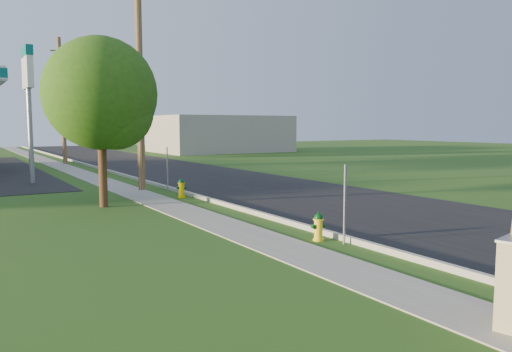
{
  "coord_description": "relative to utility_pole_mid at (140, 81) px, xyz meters",
  "views": [
    {
      "loc": [
        -8.03,
        -5.05,
        2.96
      ],
      "look_at": [
        0.0,
        8.0,
        1.4
      ],
      "focal_mm": 35.0,
      "sensor_mm": 36.0,
      "label": 1
    }
  ],
  "objects": [
    {
      "name": "price_pylon",
      "position": [
        -3.9,
        5.5,
        0.48
      ],
      "size": [
        0.34,
        2.04,
        6.85
      ],
      "color": "gray",
      "rests_on": "ground"
    },
    {
      "name": "distant_building",
      "position": [
        18.6,
        28.0,
        -2.95
      ],
      "size": [
        14.0,
        10.0,
        4.0
      ],
      "primitive_type": "cube",
      "color": "gray",
      "rests_on": "ground"
    },
    {
      "name": "tree_verge",
      "position": [
        -2.65,
        -3.91,
        -1.02
      ],
      "size": [
        4.03,
        4.03,
        6.11
      ],
      "color": "#3B2715",
      "rests_on": "ground"
    },
    {
      "name": "hydrant_far",
      "position": [
        0.66,
        9.34,
        -4.54
      ],
      "size": [
        0.42,
        0.38,
        0.84
      ],
      "color": "#FDE400",
      "rests_on": "ground"
    },
    {
      "name": "sign_post_near",
      "position": [
        0.85,
        -12.8,
        -3.95
      ],
      "size": [
        0.05,
        0.04,
        2.0
      ],
      "primitive_type": "cube",
      "color": "gray",
      "rests_on": "ground"
    },
    {
      "name": "curb",
      "position": [
        1.1,
        -7.0,
        -4.88
      ],
      "size": [
        0.15,
        120.0,
        0.15
      ],
      "primitive_type": "cube",
      "color": "#A9A69B",
      "rests_on": "ground"
    },
    {
      "name": "road",
      "position": [
        5.1,
        -7.0,
        -4.94
      ],
      "size": [
        8.0,
        120.0,
        0.02
      ],
      "primitive_type": "cube",
      "color": "black",
      "rests_on": "ground"
    },
    {
      "name": "hydrant_near",
      "position": [
        0.54,
        -12.16,
        -4.59
      ],
      "size": [
        0.39,
        0.34,
        0.75
      ],
      "color": "yellow",
      "rests_on": "ground"
    },
    {
      "name": "sidewalk",
      "position": [
        -0.65,
        -7.0,
        -4.94
      ],
      "size": [
        1.5,
        120.0,
        0.03
      ],
      "primitive_type": "cube",
      "color": "gray",
      "rests_on": "ground"
    },
    {
      "name": "sign_post_far",
      "position": [
        0.85,
        11.2,
        -3.95
      ],
      "size": [
        0.05,
        0.04,
        2.0
      ],
      "primitive_type": "cube",
      "color": "gray",
      "rests_on": "ground"
    },
    {
      "name": "sign_post_mid",
      "position": [
        0.85,
        -1.0,
        -3.95
      ],
      "size": [
        0.05,
        0.04,
        2.0
      ],
      "primitive_type": "cube",
      "color": "gray",
      "rests_on": "ground"
    },
    {
      "name": "hydrant_mid",
      "position": [
        0.58,
        -3.21,
        -4.56
      ],
      "size": [
        0.42,
        0.37,
        0.81
      ],
      "color": "#DCBB00",
      "rests_on": "ground"
    },
    {
      "name": "ground_plane",
      "position": [
        0.6,
        -17.0,
        -4.95
      ],
      "size": [
        140.0,
        140.0,
        0.0
      ],
      "primitive_type": "plane",
      "color": "#274C19",
      "rests_on": "ground"
    },
    {
      "name": "utility_pole_far",
      "position": [
        0.0,
        18.0,
        -0.15
      ],
      "size": [
        1.4,
        0.32,
        9.5
      ],
      "color": "brown",
      "rests_on": "ground"
    },
    {
      "name": "utility_pole_mid",
      "position": [
        0.0,
        0.0,
        0.0
      ],
      "size": [
        1.4,
        0.32,
        9.8
      ],
      "color": "brown",
      "rests_on": "ground"
    }
  ]
}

